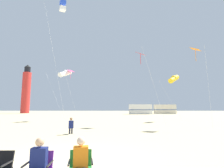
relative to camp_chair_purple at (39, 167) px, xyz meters
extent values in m
plane|color=beige|center=(0.08, 1.98, -0.50)|extent=(200.00, 200.00, 0.00)
cube|color=black|center=(-0.96, 0.15, 0.12)|extent=(0.52, 0.15, 0.40)
cube|color=black|center=(-0.69, -0.08, 0.10)|extent=(0.05, 0.47, 0.03)
cube|color=#722D99|center=(-0.01, 0.14, 0.12)|extent=(0.53, 0.17, 0.40)
cube|color=black|center=(-0.25, -0.12, 0.10)|extent=(0.07, 0.47, 0.03)
cube|color=black|center=(0.27, -0.08, 0.10)|extent=(0.07, 0.47, 0.03)
cube|color=navy|center=(0.00, -0.06, 0.18)|extent=(0.36, 0.24, 0.52)
sphere|color=#D8A87F|center=(0.00, -0.06, 0.56)|extent=(0.20, 0.20, 0.20)
cube|color=#238438|center=(0.89, 0.29, 0.12)|extent=(0.53, 0.22, 0.40)
cube|color=black|center=(0.67, 0.01, 0.10)|extent=(0.12, 0.47, 0.03)
cube|color=black|center=(1.18, 0.10, 0.10)|extent=(0.12, 0.47, 0.03)
cube|color=orange|center=(0.92, 0.09, 0.18)|extent=(0.37, 0.28, 0.52)
sphere|color=beige|center=(0.92, 0.09, 0.56)|extent=(0.20, 0.20, 0.20)
cube|color=navy|center=(-1.34, 8.32, 0.18)|extent=(0.39, 0.30, 0.52)
sphere|color=#9E704C|center=(-1.34, 8.32, 0.56)|extent=(0.20, 0.20, 0.20)
cylinder|color=#2D2D38|center=(-1.31, 8.51, -0.06)|extent=(0.22, 0.38, 0.13)
cylinder|color=#2D2D38|center=(-1.35, 8.67, -0.29)|extent=(0.11, 0.11, 0.42)
cylinder|color=#2D2D38|center=(-1.47, 8.47, -0.06)|extent=(0.22, 0.38, 0.13)
cylinder|color=#2D2D38|center=(-1.51, 8.63, -0.29)|extent=(0.11, 0.11, 0.42)
cylinder|color=silver|center=(10.32, 12.00, 3.24)|extent=(1.02, 1.51, 7.49)
cube|color=orange|center=(9.57, 12.50, 6.99)|extent=(1.22, 1.22, 0.40)
cylinder|color=orange|center=(9.57, 12.50, 6.34)|extent=(0.04, 0.04, 1.10)
cylinder|color=silver|center=(5.67, 13.38, 3.39)|extent=(2.74, 2.23, 7.78)
cube|color=red|center=(4.56, 14.74, 7.28)|extent=(1.22, 1.22, 0.40)
cylinder|color=red|center=(4.56, 14.74, 6.63)|extent=(0.04, 0.04, 1.10)
cylinder|color=silver|center=(-4.19, 12.47, 6.03)|extent=(2.92, 0.31, 13.05)
cube|color=blue|center=(-4.04, 13.92, 12.90)|extent=(0.82, 0.82, 0.44)
cube|color=white|center=(-4.04, 13.92, 12.20)|extent=(0.82, 0.82, 0.44)
cylinder|color=silver|center=(-4.45, 20.44, 3.15)|extent=(2.11, 0.86, 7.31)
cube|color=#E54C8C|center=(-4.87, 21.48, 6.81)|extent=(1.22, 1.22, 0.40)
cylinder|color=#E54C8C|center=(-4.87, 21.48, 6.16)|extent=(0.04, 0.04, 1.10)
cylinder|color=silver|center=(8.99, 19.30, 2.43)|extent=(2.48, 2.16, 5.87)
cylinder|color=yellow|center=(10.06, 20.53, 5.36)|extent=(2.17, 2.34, 1.48)
sphere|color=yellow|center=(10.06, 20.53, 5.51)|extent=(0.76, 0.76, 0.76)
cylinder|color=silver|center=(-6.45, 19.65, 2.94)|extent=(3.51, 1.61, 6.89)
cylinder|color=white|center=(-5.65, 21.39, 6.38)|extent=(1.67, 2.56, 1.48)
sphere|color=white|center=(-5.65, 21.39, 6.53)|extent=(0.76, 0.76, 0.76)
cylinder|color=red|center=(-28.77, 55.61, 6.50)|extent=(2.80, 2.80, 14.00)
cylinder|color=black|center=(-28.77, 55.61, 14.40)|extent=(2.00, 2.00, 1.80)
cone|color=black|center=(-28.77, 55.61, 15.80)|extent=(2.20, 2.20, 1.00)
cube|color=white|center=(9.08, 47.37, 0.90)|extent=(6.50, 2.59, 2.80)
cube|color=#4C608C|center=(9.08, 47.37, 0.76)|extent=(6.54, 2.63, 0.24)
cube|color=beige|center=(17.02, 50.63, 0.90)|extent=(6.50, 2.61, 2.80)
cube|color=#4C608C|center=(17.02, 50.63, 0.76)|extent=(6.55, 2.65, 0.24)
camera|label=1|loc=(1.72, -4.19, 1.34)|focal=28.29mm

